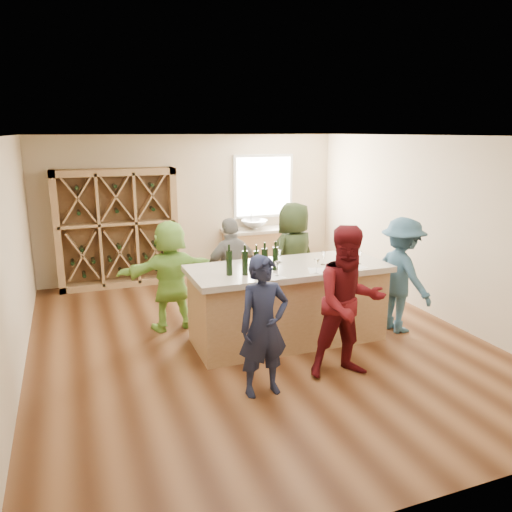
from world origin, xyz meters
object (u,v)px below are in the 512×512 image
object	(u,v)px
wine_bottle_e	(275,259)
person_far_mid	(232,270)
wine_rack	(117,229)
wine_bottle_d	(265,261)
person_near_right	(349,303)
wine_bottle_a	(229,263)
person_far_right	(294,258)
person_far_left	(171,275)
person_near_left	(264,326)
wine_bottle_b	(245,263)
person_server	(401,275)
tasting_counter_base	(288,306)
wine_bottle_c	(256,261)
sink	(254,224)

from	to	relation	value
wine_bottle_e	person_far_mid	distance (m)	1.20
wine_rack	wine_bottle_d	distance (m)	4.00
wine_bottle_e	person_near_right	world-z (taller)	person_near_right
wine_bottle_a	wine_bottle_e	xyz separation A→B (m)	(0.64, 0.02, -0.01)
wine_bottle_e	person_far_right	size ratio (longest dim) A/B	0.17
person_far_right	person_far_left	size ratio (longest dim) A/B	1.09
person_near_left	person_far_left	bearing A→B (deg)	102.13
wine_bottle_a	wine_bottle_b	distance (m)	0.20
person_near_left	person_server	bearing A→B (deg)	19.56
person_near_left	person_server	distance (m)	2.72
person_server	person_far_mid	xyz separation A→B (m)	(-2.18, 1.21, -0.03)
wine_bottle_a	tasting_counter_base	bearing A→B (deg)	9.33
person_near_left	person_far_left	distance (m)	2.33
wine_rack	tasting_counter_base	size ratio (longest dim) A/B	0.85
wine_bottle_b	wine_bottle_e	world-z (taller)	wine_bottle_b
wine_bottle_d	wine_bottle_c	bearing A→B (deg)	115.43
person_far_mid	wine_bottle_b	bearing A→B (deg)	67.80
wine_bottle_c	person_far_left	bearing A→B (deg)	129.42
wine_bottle_a	person_server	world-z (taller)	person_server
wine_bottle_a	person_far_left	xyz separation A→B (m)	(-0.53, 1.16, -0.42)
wine_bottle_c	person_near_left	distance (m)	1.27
wine_rack	wine_bottle_d	size ratio (longest dim) A/B	6.71
person_server	wine_bottle_d	bearing A→B (deg)	83.69
tasting_counter_base	wine_bottle_e	xyz separation A→B (m)	(-0.25, -0.13, 0.73)
sink	person_far_right	size ratio (longest dim) A/B	0.30
person_far_left	wine_bottle_b	bearing A→B (deg)	116.25
tasting_counter_base	person_far_mid	size ratio (longest dim) A/B	1.61
tasting_counter_base	wine_bottle_e	bearing A→B (deg)	-152.98
person_near_left	person_far_left	xyz separation A→B (m)	(-0.57, 2.26, 0.02)
sink	wine_bottle_b	size ratio (longest dim) A/B	1.73
person_near_right	person_far_left	xyz separation A→B (m)	(-1.66, 2.21, -0.10)
wine_bottle_a	person_far_mid	bearing A→B (deg)	70.67
wine_rack	wine_bottle_d	bearing A→B (deg)	-68.31
wine_bottle_d	wine_bottle_e	size ratio (longest dim) A/B	1.07
wine_bottle_e	person_server	xyz separation A→B (m)	(1.92, -0.12, -0.39)
wine_bottle_a	wine_bottle_c	size ratio (longest dim) A/B	1.17
tasting_counter_base	wine_bottle_c	size ratio (longest dim) A/B	9.48
wine_bottle_a	person_near_right	size ratio (longest dim) A/B	0.17
wine_bottle_b	person_server	xyz separation A→B (m)	(2.38, -0.04, -0.40)
wine_rack	wine_bottle_e	size ratio (longest dim) A/B	7.18
person_server	wine_bottle_e	bearing A→B (deg)	80.41
person_far_left	person_server	bearing A→B (deg)	153.53
wine_bottle_c	person_near_left	bearing A→B (deg)	-106.96
wine_bottle_b	person_far_mid	world-z (taller)	person_far_mid
wine_bottle_e	person_far_right	distance (m)	1.43
person_far_mid	person_far_left	bearing A→B (deg)	-15.36
person_far_mid	tasting_counter_base	bearing A→B (deg)	104.86
sink	person_far_mid	bearing A→B (deg)	-117.70
sink	wine_bottle_b	distance (m)	3.91
wine_rack	wine_bottle_d	xyz separation A→B (m)	(1.48, -3.71, 0.14)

